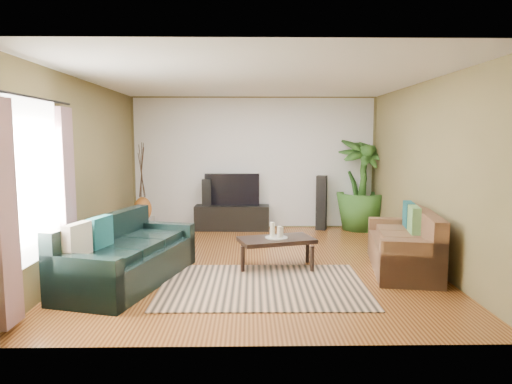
{
  "coord_description": "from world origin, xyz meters",
  "views": [
    {
      "loc": [
        -0.11,
        -6.67,
        1.87
      ],
      "look_at": [
        0.0,
        0.2,
        1.05
      ],
      "focal_mm": 32.0,
      "sensor_mm": 36.0,
      "label": 1
    }
  ],
  "objects_px": {
    "potted_plant": "(361,184)",
    "tv_stand": "(232,218)",
    "sofa_left": "(129,250)",
    "pedestal": "(143,227)",
    "speaker_left": "(207,205)",
    "speaker_right": "(321,203)",
    "coffee_table": "(276,253)",
    "side_table": "(119,234)",
    "vase": "(143,209)",
    "sofa_right": "(403,240)",
    "television": "(232,190)"
  },
  "relations": [
    {
      "from": "sofa_right",
      "to": "tv_stand",
      "type": "relative_size",
      "value": 1.19
    },
    {
      "from": "pedestal",
      "to": "tv_stand",
      "type": "bearing_deg",
      "value": 21.48
    },
    {
      "from": "television",
      "to": "sofa_right",
      "type": "bearing_deg",
      "value": -48.79
    },
    {
      "from": "television",
      "to": "vase",
      "type": "height_order",
      "value": "television"
    },
    {
      "from": "television",
      "to": "vase",
      "type": "xyz_separation_m",
      "value": [
        -1.66,
        -0.65,
        -0.3
      ]
    },
    {
      "from": "coffee_table",
      "to": "speaker_right",
      "type": "xyz_separation_m",
      "value": [
        1.08,
        2.72,
        0.34
      ]
    },
    {
      "from": "television",
      "to": "vase",
      "type": "bearing_deg",
      "value": -158.52
    },
    {
      "from": "speaker_left",
      "to": "coffee_table",
      "type": "bearing_deg",
      "value": -69.1
    },
    {
      "from": "coffee_table",
      "to": "vase",
      "type": "relative_size",
      "value": 2.26
    },
    {
      "from": "sofa_right",
      "to": "television",
      "type": "distance_m",
      "value": 3.84
    },
    {
      "from": "tv_stand",
      "to": "pedestal",
      "type": "relative_size",
      "value": 4.13
    },
    {
      "from": "tv_stand",
      "to": "pedestal",
      "type": "bearing_deg",
      "value": -155.89
    },
    {
      "from": "speaker_right",
      "to": "potted_plant",
      "type": "xyz_separation_m",
      "value": [
        0.8,
        0.0,
        0.38
      ]
    },
    {
      "from": "sofa_right",
      "to": "side_table",
      "type": "height_order",
      "value": "sofa_right"
    },
    {
      "from": "sofa_left",
      "to": "tv_stand",
      "type": "height_order",
      "value": "sofa_left"
    },
    {
      "from": "potted_plant",
      "to": "tv_stand",
      "type": "bearing_deg",
      "value": 180.0
    },
    {
      "from": "tv_stand",
      "to": "potted_plant",
      "type": "relative_size",
      "value": 0.81
    },
    {
      "from": "sofa_right",
      "to": "pedestal",
      "type": "distance_m",
      "value": 4.74
    },
    {
      "from": "coffee_table",
      "to": "tv_stand",
      "type": "distance_m",
      "value": 2.82
    },
    {
      "from": "sofa_right",
      "to": "speaker_right",
      "type": "bearing_deg",
      "value": -156.43
    },
    {
      "from": "speaker_left",
      "to": "speaker_right",
      "type": "height_order",
      "value": "speaker_right"
    },
    {
      "from": "coffee_table",
      "to": "speaker_left",
      "type": "height_order",
      "value": "speaker_left"
    },
    {
      "from": "television",
      "to": "vase",
      "type": "distance_m",
      "value": 1.81
    },
    {
      "from": "speaker_left",
      "to": "speaker_right",
      "type": "distance_m",
      "value": 2.34
    },
    {
      "from": "pedestal",
      "to": "vase",
      "type": "distance_m",
      "value": 0.35
    },
    {
      "from": "coffee_table",
      "to": "side_table",
      "type": "distance_m",
      "value": 2.72
    },
    {
      "from": "sofa_right",
      "to": "coffee_table",
      "type": "bearing_deg",
      "value": -85.01
    },
    {
      "from": "tv_stand",
      "to": "television",
      "type": "relative_size",
      "value": 1.36
    },
    {
      "from": "television",
      "to": "vase",
      "type": "relative_size",
      "value": 2.37
    },
    {
      "from": "television",
      "to": "pedestal",
      "type": "height_order",
      "value": "television"
    },
    {
      "from": "coffee_table",
      "to": "tv_stand",
      "type": "height_order",
      "value": "tv_stand"
    },
    {
      "from": "television",
      "to": "speaker_right",
      "type": "xyz_separation_m",
      "value": [
        1.82,
        0.0,
        -0.27
      ]
    },
    {
      "from": "sofa_left",
      "to": "side_table",
      "type": "bearing_deg",
      "value": 35.41
    },
    {
      "from": "television",
      "to": "potted_plant",
      "type": "xyz_separation_m",
      "value": [
        2.62,
        0.0,
        0.11
      ]
    },
    {
      "from": "vase",
      "to": "coffee_table",
      "type": "bearing_deg",
      "value": -40.79
    },
    {
      "from": "sofa_left",
      "to": "sofa_right",
      "type": "xyz_separation_m",
      "value": [
        3.73,
        0.5,
        0.0
      ]
    },
    {
      "from": "sofa_right",
      "to": "coffee_table",
      "type": "relative_size",
      "value": 1.69
    },
    {
      "from": "coffee_table",
      "to": "pedestal",
      "type": "relative_size",
      "value": 2.9
    },
    {
      "from": "vase",
      "to": "speaker_left",
      "type": "bearing_deg",
      "value": 29.73
    },
    {
      "from": "coffee_table",
      "to": "potted_plant",
      "type": "distance_m",
      "value": 3.39
    },
    {
      "from": "sofa_right",
      "to": "speaker_left",
      "type": "relative_size",
      "value": 1.72
    },
    {
      "from": "sofa_right",
      "to": "potted_plant",
      "type": "relative_size",
      "value": 0.96
    },
    {
      "from": "potted_plant",
      "to": "sofa_right",
      "type": "bearing_deg",
      "value": -92.03
    },
    {
      "from": "coffee_table",
      "to": "television",
      "type": "bearing_deg",
      "value": 88.81
    },
    {
      "from": "sofa_left",
      "to": "vase",
      "type": "distance_m",
      "value": 2.76
    },
    {
      "from": "speaker_left",
      "to": "television",
      "type": "bearing_deg",
      "value": -3.84
    },
    {
      "from": "tv_stand",
      "to": "sofa_left",
      "type": "bearing_deg",
      "value": -107.06
    },
    {
      "from": "vase",
      "to": "pedestal",
      "type": "bearing_deg",
      "value": 90.0
    },
    {
      "from": "pedestal",
      "to": "vase",
      "type": "xyz_separation_m",
      "value": [
        0.0,
        -0.0,
        0.35
      ]
    },
    {
      "from": "coffee_table",
      "to": "tv_stand",
      "type": "bearing_deg",
      "value": 88.81
    }
  ]
}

